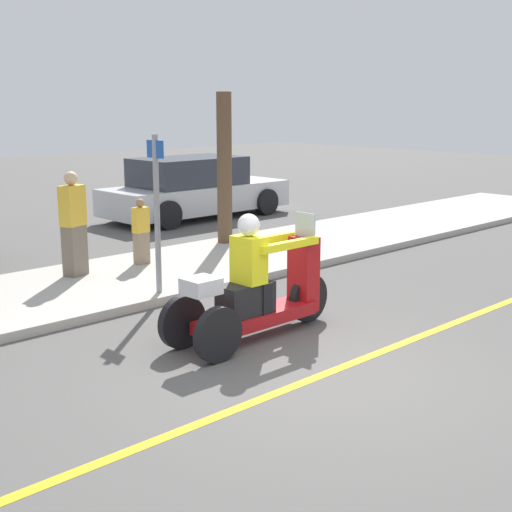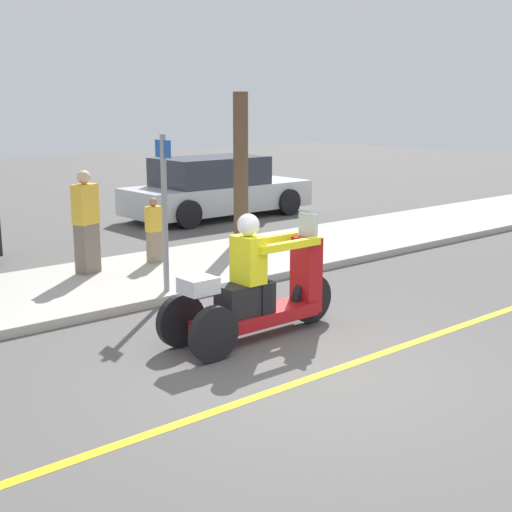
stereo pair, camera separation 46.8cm
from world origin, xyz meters
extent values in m
plane|color=#565451|center=(0.00, 0.00, 0.00)|extent=(60.00, 60.00, 0.00)
cube|color=gold|center=(0.37, 0.00, 0.00)|extent=(24.00, 0.12, 0.01)
cube|color=#B2ADA3|center=(0.00, 4.60, 0.06)|extent=(28.00, 2.80, 0.12)
cylinder|color=black|center=(1.29, 1.34, 0.31)|extent=(0.62, 0.10, 0.62)
cylinder|color=black|center=(-0.49, 1.03, 0.31)|extent=(0.62, 0.10, 0.62)
cylinder|color=black|center=(-0.49, 1.65, 0.31)|extent=(0.62, 0.10, 0.62)
cube|color=#AD1419|center=(0.37, 1.34, 0.25)|extent=(1.66, 0.44, 0.15)
cube|color=black|center=(0.20, 1.34, 0.51)|extent=(0.66, 0.34, 0.37)
cube|color=#AD1419|center=(1.19, 1.34, 0.64)|extent=(0.24, 0.34, 0.94)
cube|color=silver|center=(1.21, 1.34, 1.26)|extent=(0.03, 0.31, 0.30)
cube|color=silver|center=(-0.46, 1.34, 0.78)|extent=(0.36, 0.34, 0.18)
cube|color=yellow|center=(0.25, 1.34, 0.97)|extent=(0.26, 0.38, 0.55)
sphere|color=white|center=(0.25, 1.34, 1.37)|extent=(0.26, 0.26, 0.26)
cube|color=black|center=(0.38, 1.22, 0.51)|extent=(0.14, 0.14, 0.37)
cube|color=black|center=(0.38, 1.46, 0.51)|extent=(0.14, 0.14, 0.37)
cube|color=yellow|center=(0.72, 1.14, 1.11)|extent=(0.94, 0.09, 0.09)
cube|color=yellow|center=(0.72, 1.54, 1.11)|extent=(0.94, 0.09, 0.09)
cube|color=#726656|center=(0.17, 5.16, 0.51)|extent=(0.40, 0.33, 0.78)
cube|color=gold|center=(0.17, 5.16, 1.21)|extent=(0.44, 0.34, 0.62)
sphere|color=beige|center=(0.17, 5.16, 1.62)|extent=(0.21, 0.21, 0.21)
cube|color=gray|center=(1.37, 5.12, 0.38)|extent=(0.23, 0.16, 0.53)
cube|color=gold|center=(1.37, 5.12, 0.85)|extent=(0.26, 0.16, 0.42)
sphere|color=#9E704C|center=(1.37, 5.12, 1.13)|extent=(0.14, 0.14, 0.14)
cube|color=silver|center=(5.54, 8.82, 0.49)|extent=(4.64, 1.74, 0.63)
cube|color=#2D333D|center=(5.31, 8.82, 1.13)|extent=(2.55, 1.57, 0.66)
cylinder|color=black|center=(7.05, 7.95, 0.32)|extent=(0.64, 0.22, 0.64)
cylinder|color=black|center=(7.05, 9.69, 0.32)|extent=(0.64, 0.22, 0.64)
cylinder|color=black|center=(4.03, 7.95, 0.32)|extent=(0.64, 0.22, 0.64)
cylinder|color=black|center=(4.03, 9.69, 0.32)|extent=(0.64, 0.22, 0.64)
cylinder|color=brown|center=(3.58, 5.54, 1.52)|extent=(0.28, 0.28, 2.81)
cylinder|color=gray|center=(0.50, 3.45, 1.22)|extent=(0.08, 0.08, 2.20)
cube|color=#1E51AD|center=(0.50, 3.45, 2.12)|extent=(0.02, 0.36, 0.24)
camera|label=1|loc=(-5.22, -4.50, 2.75)|focal=50.00mm
camera|label=2|loc=(-4.87, -4.81, 2.75)|focal=50.00mm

